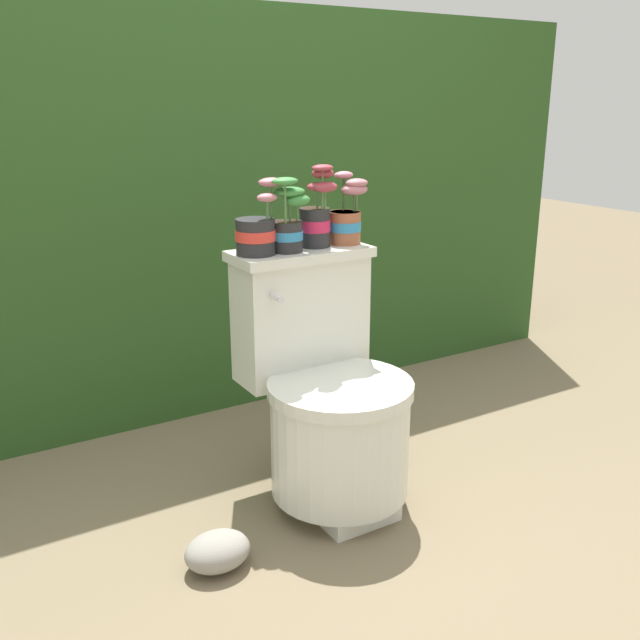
% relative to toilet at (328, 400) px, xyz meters
% --- Properties ---
extents(ground_plane, '(12.00, 12.00, 0.00)m').
position_rel_toilet_xyz_m(ground_plane, '(-0.09, -0.05, -0.32)').
color(ground_plane, '#75664C').
extents(hedge_backdrop, '(3.56, 0.66, 1.51)m').
position_rel_toilet_xyz_m(hedge_backdrop, '(-0.09, 1.09, 0.44)').
color(hedge_backdrop, '#284C1E').
rests_on(hedge_backdrop, ground).
extents(toilet, '(0.43, 0.54, 0.75)m').
position_rel_toilet_xyz_m(toilet, '(0.00, 0.00, 0.00)').
color(toilet, silver).
rests_on(toilet, ground).
extents(potted_plant_left, '(0.15, 0.12, 0.22)m').
position_rel_toilet_xyz_m(potted_plant_left, '(-0.15, 0.15, 0.50)').
color(potted_plant_left, '#262628').
rests_on(potted_plant_left, toilet).
extents(potted_plant_midleft, '(0.13, 0.11, 0.22)m').
position_rel_toilet_xyz_m(potted_plant_midleft, '(-0.05, 0.14, 0.52)').
color(potted_plant_midleft, '#262628').
rests_on(potted_plant_midleft, toilet).
extents(potted_plant_middle, '(0.10, 0.11, 0.25)m').
position_rel_toilet_xyz_m(potted_plant_middle, '(0.06, 0.16, 0.53)').
color(potted_plant_middle, '#262628').
rests_on(potted_plant_middle, toilet).
extents(potted_plant_midright, '(0.12, 0.10, 0.22)m').
position_rel_toilet_xyz_m(potted_plant_midright, '(0.16, 0.16, 0.51)').
color(potted_plant_midright, '#9E5638').
rests_on(potted_plant_midright, toilet).
extents(garden_stone, '(0.18, 0.14, 0.10)m').
position_rel_toilet_xyz_m(garden_stone, '(-0.44, -0.16, -0.27)').
color(garden_stone, gray).
rests_on(garden_stone, ground).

